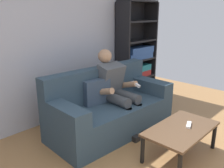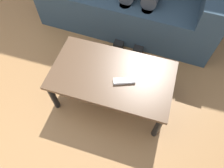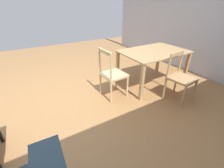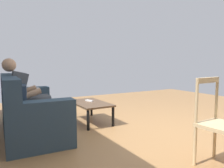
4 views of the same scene
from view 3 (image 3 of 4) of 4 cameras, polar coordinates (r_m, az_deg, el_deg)
ground_plane at (r=3.06m, az=-18.67°, el=-5.87°), size 8.81×8.81×0.00m
wall_side at (r=4.57m, az=27.25°, el=21.10°), size 0.12×5.78×2.55m
dining_table at (r=3.35m, az=15.53°, el=10.32°), size 1.37×0.92×0.77m
dining_chair_near_wall at (r=3.00m, az=24.70°, el=2.17°), size 0.47×0.47×0.89m
dining_chair_facing_couch at (r=2.82m, az=0.18°, el=3.63°), size 0.44×0.44×0.96m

